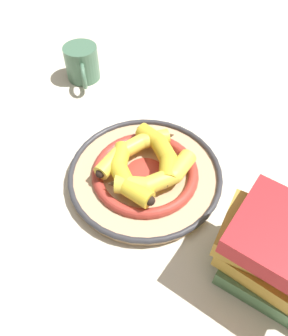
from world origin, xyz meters
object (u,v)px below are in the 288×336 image
Objects in this scene: banana_a at (133,149)px; banana_d at (161,153)px; banana_c at (156,178)px; book_stack at (281,255)px; decorative_bowl at (144,174)px; banana_b at (126,174)px; coffee_mug at (82,63)px.

banana_d is at bearing 130.79° from banana_a.
book_stack is (0.19, 0.19, 0.03)m from banana_c.
book_stack is at bearing 96.77° from banana_a.
book_stack is at bearing 43.62° from decorative_bowl.
decorative_bowl is 1.88× the size of banana_d.
book_stack reaches higher than banana_d.
banana_b is 0.93× the size of banana_c.
banana_b and banana_c have the same top height.
decorative_bowl is 1.91× the size of banana_b.
banana_a is at bearing -152.81° from decorative_bowl.
banana_a is 0.10m from banana_c.
banana_b is at bearing -56.13° from decorative_bowl.
banana_a is at bearing 95.64° from banana_c.
banana_b is 1.19× the size of coffee_mug.
banana_d reaches higher than banana_c.
decorative_bowl is 0.42m from coffee_mug.
banana_a is at bearing 146.97° from banana_b.
banana_a is at bearing 13.62° from coffee_mug.
banana_b is (0.07, -0.02, 0.00)m from banana_a.
coffee_mug is (-0.41, -0.12, -0.01)m from banana_b.
decorative_bowl is 1.77× the size of banana_c.
banana_c is 0.46m from coffee_mug.
banana_a is 0.36m from book_stack.
book_stack is at bearing 31.61° from banana_b.
banana_b is 0.06m from banana_c.
coffee_mug is (-0.42, -0.19, -0.00)m from banana_c.
banana_d reaches higher than banana_b.
banana_c is at bearing 149.00° from banana_d.
banana_d is 0.77× the size of book_stack.
banana_d is (-0.07, 0.01, 0.00)m from banana_c.
decorative_bowl is at bearing 163.20° from book_stack.
coffee_mug reaches higher than banana_d.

